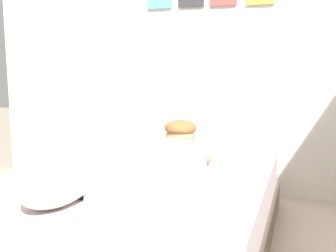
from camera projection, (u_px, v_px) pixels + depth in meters
back_wall at (209, 33)px, 3.18m from camera, size 3.82×0.12×2.50m
bed at (133, 216)px, 2.23m from camera, size 1.43×2.00×0.41m
pillow at (147, 145)px, 2.80m from camera, size 0.52×0.32×0.11m
person_lying at (161, 159)px, 2.20m from camera, size 0.43×0.92×0.27m
dog at (63, 179)px, 1.84m from camera, size 0.26×0.57×0.21m
coffee_cup at (175, 153)px, 2.63m from camera, size 0.12×0.09×0.07m
cell_phone at (85, 194)px, 1.94m from camera, size 0.07×0.14×0.01m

